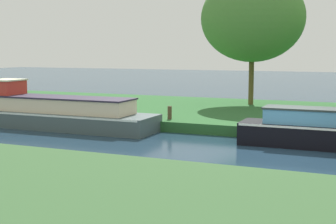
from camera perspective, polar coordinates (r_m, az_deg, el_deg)
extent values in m
plane|color=#1D3549|center=(15.77, 12.60, -4.51)|extent=(120.00, 120.00, 0.00)
cube|color=#295D2B|center=(22.57, 15.90, -0.60)|extent=(72.00, 10.00, 0.40)
cube|color=#455557|center=(20.95, -14.52, -0.76)|extent=(10.09, 1.98, 0.67)
cube|color=white|center=(20.91, -14.54, 0.04)|extent=(9.89, 2.01, 0.07)
cube|color=beige|center=(20.36, -12.65, 0.82)|extent=(6.37, 1.50, 0.56)
cube|color=#2C2538|center=(20.33, -12.67, 1.69)|extent=(6.47, 1.58, 0.06)
cube|color=red|center=(21.95, -18.27, 2.66)|extent=(1.11, 1.27, 0.64)
cube|color=beige|center=(21.92, -18.31, 3.57)|extent=(1.21, 1.35, 0.06)
cube|color=black|center=(16.69, 18.36, -2.75)|extent=(5.82, 1.40, 0.75)
cube|color=silver|center=(16.64, 18.41, -1.61)|extent=(5.71, 1.43, 0.07)
cube|color=#5393BE|center=(16.60, 18.46, -0.65)|extent=(4.20, 1.07, 0.48)
cube|color=#2A3432|center=(16.56, 18.50, 0.27)|extent=(4.30, 1.12, 0.06)
cylinder|color=brown|center=(25.34, 9.69, 4.44)|extent=(0.26, 0.26, 3.16)
ellipsoid|color=#4C8139|center=(25.31, 9.80, 10.76)|extent=(5.26, 4.16, 4.42)
cylinder|color=#503D2A|center=(19.67, 0.19, -0.08)|extent=(0.17, 0.17, 0.52)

